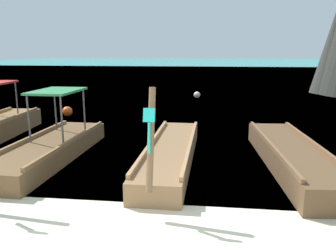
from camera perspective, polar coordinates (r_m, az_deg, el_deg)
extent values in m
plane|color=teal|center=(66.26, 6.15, 9.81)|extent=(120.00, 120.00, 0.00)
cylinder|color=#4C4C51|center=(13.55, -23.64, 4.09)|extent=(0.05, 0.05, 1.21)
cube|color=brown|center=(10.02, -18.86, -3.83)|extent=(1.47, 5.18, 0.49)
cube|color=brown|center=(10.25, -22.10, -2.02)|extent=(0.21, 4.73, 0.10)
cube|color=brown|center=(9.68, -15.67, -2.38)|extent=(0.21, 4.73, 0.10)
cylinder|color=#4C4C51|center=(9.94, -21.95, 1.05)|extent=(0.05, 0.05, 1.28)
cylinder|color=#4C4C51|center=(9.50, -17.07, 0.92)|extent=(0.05, 0.05, 1.28)
cylinder|color=#4C4C51|center=(11.27, -18.04, 2.59)|extent=(0.05, 0.05, 1.28)
cylinder|color=#4C4C51|center=(10.89, -13.62, 2.53)|extent=(0.05, 0.05, 1.28)
cube|color=#2D844C|center=(10.29, -17.84, 5.50)|extent=(1.18, 1.77, 0.06)
cube|color=olive|center=(9.24, 0.48, -4.54)|extent=(1.18, 5.70, 0.48)
cube|color=#AF7F52|center=(9.24, -2.70, -2.70)|extent=(0.14, 5.23, 0.10)
cube|color=#AF7F52|center=(9.12, 3.72, -2.92)|extent=(0.14, 5.23, 0.10)
cylinder|color=brown|center=(6.15, -2.86, -2.25)|extent=(0.13, 0.58, 1.83)
cube|color=#1ECCBC|center=(5.93, -3.11, 1.80)|extent=(0.20, 0.12, 0.25)
cube|color=#1ECCBC|center=(6.00, -3.10, -1.93)|extent=(0.03, 0.08, 0.55)
cube|color=brown|center=(9.37, 19.67, -4.81)|extent=(1.56, 5.65, 0.55)
cube|color=brown|center=(9.14, 16.46, -2.90)|extent=(0.42, 5.13, 0.10)
cube|color=brown|center=(9.46, 23.06, -2.88)|extent=(0.42, 5.13, 0.10)
cone|color=#3D3D38|center=(26.61, 25.85, 11.61)|extent=(2.89, 2.89, 6.24)
sphere|color=#EA5119|center=(16.21, -16.23, 2.31)|extent=(0.45, 0.45, 0.45)
sphere|color=white|center=(21.66, 4.78, 5.13)|extent=(0.40, 0.40, 0.40)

